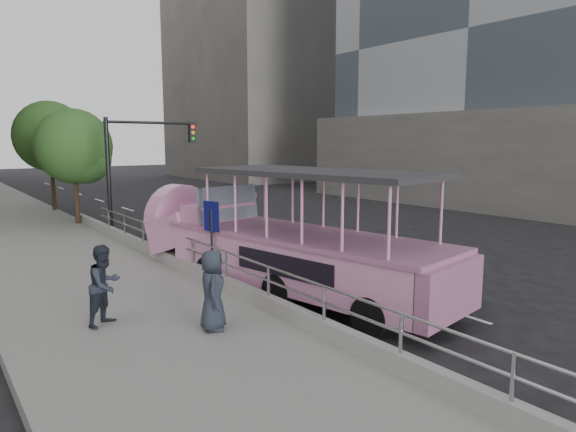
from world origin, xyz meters
name	(u,v)px	position (x,y,z in m)	size (l,w,h in m)	color
ground	(365,299)	(0.00, 0.00, 0.00)	(160.00, 160.00, 0.00)	black
sidewalk	(53,255)	(-5.75, 10.00, 0.15)	(5.50, 80.00, 0.30)	gray
kerb_wall	(226,284)	(-3.12, 2.00, 0.48)	(0.24, 30.00, 0.36)	#A4A49F
guardrail	(226,259)	(-3.12, 2.00, 1.14)	(0.07, 22.00, 0.71)	#A5A5A9
duck_boat	(276,245)	(-1.45, 2.13, 1.28)	(4.36, 10.68, 3.45)	black
car	(409,268)	(1.50, -0.19, 0.67)	(1.60, 3.95, 1.35)	white
pedestrian_mid	(105,285)	(-6.44, 1.29, 1.17)	(0.84, 0.66, 1.73)	#282F3B
pedestrian_far	(213,290)	(-4.73, -0.33, 1.14)	(0.83, 0.54, 1.69)	#282F3B
parking_sign	(212,235)	(-3.00, 3.00, 1.63)	(0.19, 0.56, 2.56)	black
traffic_signal	(135,157)	(-1.70, 12.50, 3.50)	(4.20, 0.32, 5.20)	black
street_tree_near	(76,149)	(-3.30, 15.93, 3.82)	(3.52, 3.52, 5.72)	#322217
street_tree_far	(52,139)	(-3.10, 21.93, 4.31)	(3.97, 3.97, 6.45)	#322217
tower_podium	(559,157)	(30.00, 10.00, 3.00)	(26.00, 26.00, 6.00)	gray
midrise_stone_a	(275,40)	(26.00, 42.00, 16.00)	(20.00, 20.00, 32.00)	gray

